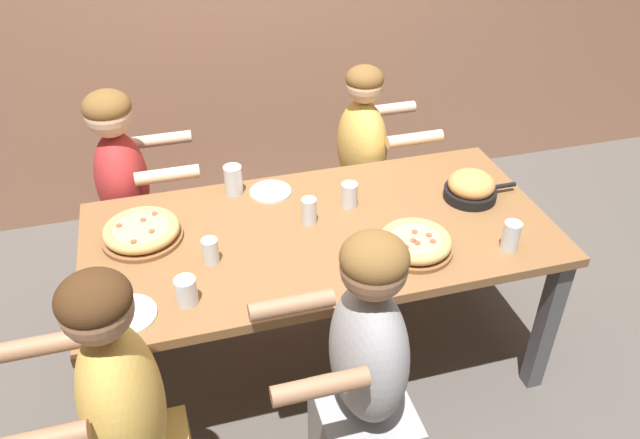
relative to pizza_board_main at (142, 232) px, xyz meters
name	(u,v)px	position (x,y,z in m)	size (l,w,h in m)	color
ground_plane	(320,357)	(0.69, -0.13, -0.78)	(18.00, 18.00, 0.00)	#514C47
dining_table	(320,246)	(0.69, -0.13, -0.12)	(1.87, 0.91, 0.74)	brown
pizza_board_main	(142,232)	(0.00, 0.00, 0.00)	(0.32, 0.32, 0.07)	brown
pizza_board_second	(415,243)	(1.00, -0.35, 0.00)	(0.29, 0.29, 0.07)	brown
skillet_bowl	(471,187)	(1.38, -0.08, 0.02)	(0.33, 0.23, 0.12)	black
empty_plate_a	(127,315)	(-0.07, -0.43, -0.03)	(0.20, 0.20, 0.02)	white
empty_plate_b	(271,192)	(0.55, 0.19, -0.03)	(0.18, 0.18, 0.02)	white
drinking_glass_a	(233,182)	(0.40, 0.24, 0.02)	(0.08, 0.08, 0.13)	silver
drinking_glass_b	(309,212)	(0.66, -0.06, 0.02)	(0.06, 0.06, 0.11)	silver
drinking_glass_c	(186,291)	(0.13, -0.41, 0.02)	(0.08, 0.08, 0.10)	silver
drinking_glass_d	(349,196)	(0.85, 0.01, 0.01)	(0.07, 0.07, 0.11)	silver
drinking_glass_e	(210,251)	(0.24, -0.21, 0.02)	(0.06, 0.06, 0.10)	silver
drinking_glass_f	(511,237)	(1.36, -0.44, 0.02)	(0.07, 0.07, 0.12)	silver
diner_near_center	(365,392)	(0.66, -0.80, -0.23)	(0.51, 0.40, 1.20)	#99999E
diner_far_left	(130,210)	(-0.07, 0.55, -0.25)	(0.51, 0.40, 1.15)	#B22D2D
diner_far_midright	(361,180)	(1.10, 0.55, -0.27)	(0.51, 0.40, 1.14)	gold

